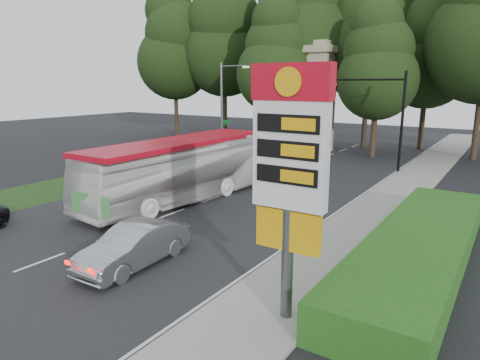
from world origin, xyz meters
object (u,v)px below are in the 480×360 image
Objects in this scene: gas_station_pylon at (290,161)px; streetlight_signs at (224,106)px; transit_bus at (180,171)px; traffic_signal_mast at (384,107)px; sedan_silver at (134,246)px; monument at (318,97)px.

streetlight_signs reaches higher than gas_station_pylon.
streetlight_signs reaches higher than transit_bus.
traffic_signal_mast reaches higher than sedan_silver.
traffic_signal_mast is 16.16m from transit_bus.
monument reaches higher than gas_station_pylon.
monument is 20.60m from transit_bus.
monument reaches higher than traffic_signal_mast.
transit_bus is at bearing -115.82° from traffic_signal_mast.
gas_station_pylon is 0.56× the size of transit_bus.
monument is (-7.68, 6.00, 0.43)m from traffic_signal_mast.
transit_bus is (-6.92, -14.30, -2.98)m from traffic_signal_mast.
streetlight_signs reaches higher than sedan_silver.
gas_station_pylon is 22.29m from traffic_signal_mast.
monument is 0.83× the size of transit_bus.
gas_station_pylon is 1.52× the size of sedan_silver.
gas_station_pylon reaches higher than transit_bus.
streetlight_signs is 9.44m from monument.
transit_bus is (5.75, -12.31, -2.75)m from streetlight_signs.
transit_bus is at bearing 143.55° from gas_station_pylon.
transit_bus is at bearing -87.84° from monument.
streetlight_signs is at bearing -121.97° from monument.
monument is at bearing 58.03° from streetlight_signs.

